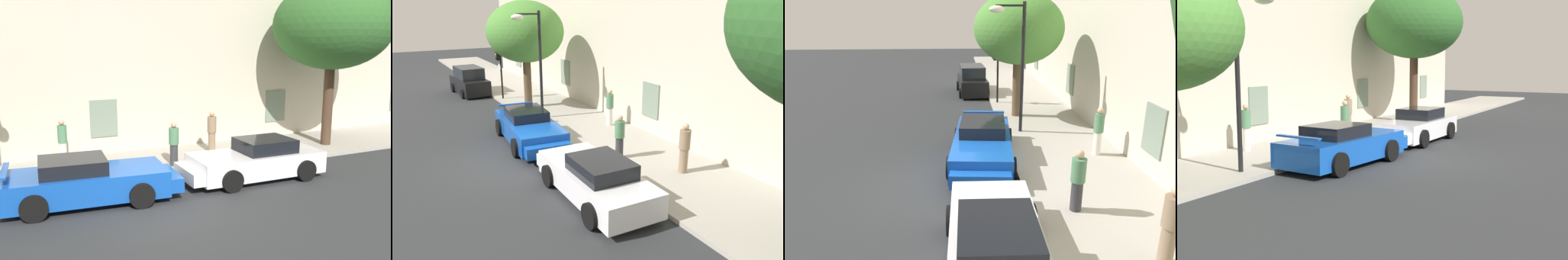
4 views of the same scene
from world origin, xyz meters
The scene contains 11 objects.
ground_plane centered at (0.00, 0.00, 0.00)m, with size 80.00×80.00×0.00m, color #2B2D30.
sidewalk centered at (0.00, 4.59, 0.07)m, with size 60.00×3.99×0.14m, color #A8A399.
sportscar_red_lead centered at (-1.57, 1.57, 0.63)m, with size 5.15×2.43×1.37m.
sportscar_yellow_flank centered at (3.80, 1.46, 0.62)m, with size 4.98×2.14×1.37m.
hatchback_parked centered at (-12.52, 1.68, 0.79)m, with size 3.84×1.95×1.74m.
tree_midblock centered at (-6.95, 3.57, 4.17)m, with size 4.06×4.06×5.65m.
traffic_light centered at (-9.59, 2.86, 2.24)m, with size 0.44×0.36×3.07m.
street_lamp centered at (-4.53, 2.92, 3.74)m, with size 0.44×1.42×5.16m.
pedestrian_admiring centered at (1.87, 3.71, 0.97)m, with size 0.49×0.49×1.64m.
pedestrian_strolling centered at (-1.78, 5.61, 1.02)m, with size 0.44×0.44×1.70m.
pedestrian_bystander centered at (4.03, 4.85, 1.02)m, with size 0.45×0.45×1.73m.
Camera 3 is at (9.97, 0.77, 5.01)m, focal length 33.78 mm.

